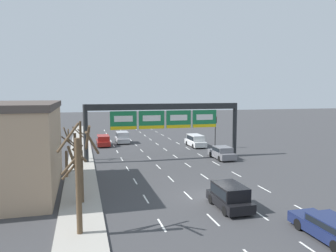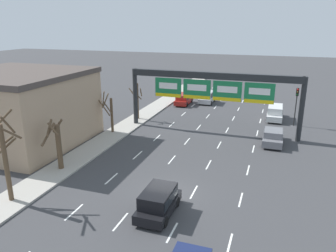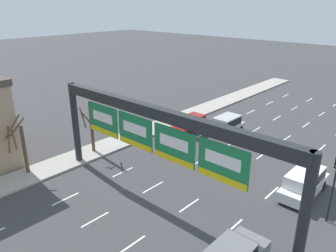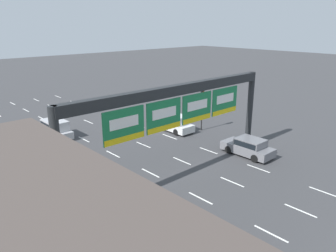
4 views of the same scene
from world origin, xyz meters
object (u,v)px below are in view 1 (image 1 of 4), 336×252
Objects in this scene: tree_bare_closest at (81,139)px; suv_red at (103,140)px; tree_bare_second at (74,148)px; tree_bare_third at (78,172)px; suv_black at (230,195)px; suv_silver at (122,137)px; tree_bare_furthest at (79,177)px; traffic_light_near_gantry at (215,126)px; sign_gantry at (165,115)px; car_navy at (331,227)px; suv_white at (195,140)px; car_grey at (222,152)px.

suv_red is at bearing 71.94° from tree_bare_closest.
tree_bare_second reaches higher than tree_bare_third.
suv_black is (6.67, -28.70, 0.06)m from suv_red.
tree_bare_second is at bearing 93.08° from tree_bare_third.
tree_bare_second reaches higher than suv_silver.
tree_bare_furthest is at bearing -169.99° from suv_black.
tree_bare_second is at bearing -153.70° from traffic_light_near_gantry.
tree_bare_third is at bearing -103.18° from suv_silver.
car_navy is at bearing -81.57° from sign_gantry.
tree_bare_second reaches higher than suv_red.
suv_white is 1.10× the size of car_grey.
tree_bare_closest reaches higher than suv_red.
tree_bare_closest is at bearing 89.79° from tree_bare_furthest.
car_navy is 37.07m from suv_silver.
suv_black is 25.52m from suv_white.
suv_black is 0.83× the size of suv_white.
car_navy is at bearing -98.60° from car_grey.
suv_white is 1.17× the size of tree_bare_third.
traffic_light_near_gantry is 26.68m from tree_bare_third.
suv_white is at bearing 58.48° from tree_bare_furthest.
tree_bare_furthest reaches higher than tree_bare_third.
tree_bare_second is (-16.90, -2.22, 1.61)m from car_grey.
suv_red is 1.01× the size of car_grey.
tree_bare_furthest reaches higher than traffic_light_near_gantry.
sign_gantry reaches higher than suv_red.
suv_white is at bearing 49.01° from sign_gantry.
traffic_light_near_gantry is 21.28m from tree_bare_second.
suv_black is 21.48m from tree_bare_closest.
suv_silver is at bearing 79.04° from tree_bare_furthest.
tree_bare_furthest is at bearing -100.96° from suv_silver.
car_navy is at bearing -35.21° from tree_bare_third.
sign_gantry is 4.20× the size of tree_bare_closest.
suv_black is at bearing -76.92° from suv_red.
tree_bare_furthest is at bearing -89.12° from tree_bare_third.
tree_bare_second reaches higher than suv_black.
car_grey reaches higher than car_navy.
suv_red is 0.98× the size of traffic_light_near_gantry.
suv_black is 24.36m from traffic_light_near_gantry.
suv_black is at bearing -89.27° from sign_gantry.
tree_bare_second is at bearing -172.50° from car_grey.
suv_red is at bearing 163.01° from suv_white.
tree_bare_third is at bearing -97.48° from suv_red.
suv_black is at bearing -62.71° from tree_bare_closest.
tree_bare_furthest reaches higher than car_grey.
tree_bare_furthest is (-0.07, -20.78, 0.81)m from tree_bare_closest.
tree_bare_closest is at bearing 89.43° from tree_bare_third.
sign_gantry reaches higher than tree_bare_second.
tree_bare_second is (-16.84, -11.45, 1.45)m from suv_white.
suv_black reaches higher than car_navy.
car_navy is at bearing -74.05° from suv_red.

